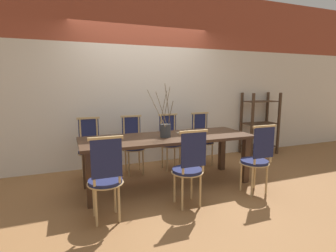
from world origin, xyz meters
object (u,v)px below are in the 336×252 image
(chair_near_center, at_px, (257,157))
(book_stack, at_px, (187,133))
(vase_centerpiece, at_px, (165,129))
(shelving_rack, at_px, (260,124))
(dining_table, at_px, (168,143))
(chair_far_center, at_px, (170,140))

(chair_near_center, bearing_deg, book_stack, 128.43)
(vase_centerpiece, bearing_deg, shelving_rack, 21.63)
(vase_centerpiece, distance_m, book_stack, 0.42)
(dining_table, distance_m, vase_centerpiece, 0.21)
(chair_far_center, bearing_deg, book_stack, 91.52)
(dining_table, relative_size, vase_centerpiece, 3.28)
(dining_table, bearing_deg, shelving_rack, 21.44)
(vase_centerpiece, bearing_deg, chair_far_center, 63.62)
(dining_table, xyz_separation_m, chair_far_center, (0.32, 0.73, -0.12))
(book_stack, distance_m, shelving_rack, 2.31)
(chair_near_center, relative_size, book_stack, 3.64)
(shelving_rack, bearing_deg, vase_centerpiece, -158.37)
(chair_near_center, distance_m, shelving_rack, 2.27)
(chair_near_center, height_order, shelving_rack, shelving_rack)
(vase_centerpiece, relative_size, book_stack, 2.85)
(chair_far_center, distance_m, book_stack, 0.69)
(vase_centerpiece, bearing_deg, book_stack, 16.31)
(chair_near_center, distance_m, chair_far_center, 1.61)
(dining_table, height_order, shelving_rack, shelving_rack)
(dining_table, xyz_separation_m, vase_centerpiece, (-0.05, -0.03, 0.20))
(chair_far_center, xyz_separation_m, shelving_rack, (2.15, 0.24, 0.13))
(chair_far_center, bearing_deg, chair_near_center, 114.44)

